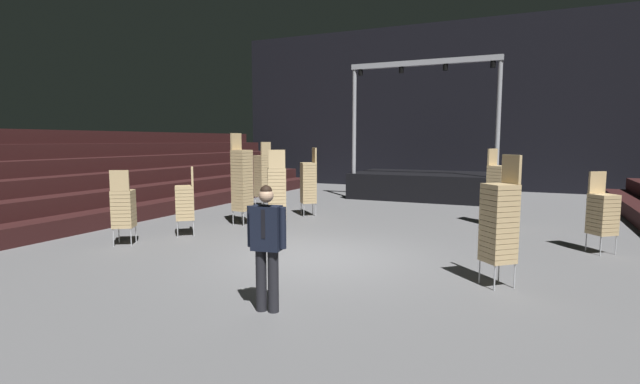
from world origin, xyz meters
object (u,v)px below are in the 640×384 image
Objects in this scene: chair_stack_front_left at (499,221)px; chair_stack_mid_left at (309,182)px; stage_riser at (428,183)px; chair_stack_aisle_left at (123,207)px; chair_stack_rear_right at (277,193)px; chair_stack_front_right at (497,188)px; chair_stack_rear_left at (242,179)px; chair_stack_mid_centre at (602,213)px; chair_stack_rear_centre at (185,201)px; man_with_tie at (267,241)px; chair_stack_mid_right at (263,175)px.

chair_stack_mid_left is (-5.89, 5.17, 0.00)m from chair_stack_front_left.
chair_stack_aisle_left is at bearing -111.44° from stage_riser.
chair_stack_rear_right is at bearing 26.39° from chair_stack_front_left.
chair_stack_aisle_left is (-7.54, -5.99, -0.21)m from chair_stack_front_right.
chair_stack_front_left is at bearing 73.91° from chair_stack_rear_left.
chair_stack_front_left reaches higher than chair_stack_mid_centre.
chair_stack_rear_centre is at bearing -5.78° from chair_stack_rear_left.
chair_stack_rear_left is 3.43m from chair_stack_aisle_left.
chair_stack_front_right is at bearing 4.20° from chair_stack_rear_right.
chair_stack_front_left is at bearing 32.31° from chair_stack_front_right.
chair_stack_aisle_left is at bearing 117.45° from chair_stack_rear_centre.
chair_stack_front_right is at bearing -114.63° from man_with_tie.
stage_riser is at bearing -61.24° from chair_stack_mid_left.
chair_stack_front_left is 5.71m from chair_stack_rear_right.
stage_riser is at bearing -61.05° from chair_stack_rear_centre.
chair_stack_mid_left and chair_stack_rear_right have the same top height.
chair_stack_rear_left is (-6.90, 2.99, 0.21)m from chair_stack_front_left.
chair_stack_front_right is at bearing -61.77° from stage_riser.
man_with_tie is 10.07m from chair_stack_mid_right.
stage_riser is 2.76× the size of chair_stack_front_right.
chair_stack_mid_right is 3.29m from chair_stack_rear_left.
man_with_tie is 1.03× the size of chair_stack_rear_centre.
chair_stack_mid_centre is at bearing -57.02° from stage_riser.
chair_stack_rear_right is (-2.47, 4.65, 0.07)m from man_with_tie.
chair_stack_rear_left is (-1.01, -2.19, 0.21)m from chair_stack_mid_left.
chair_stack_mid_right reaches higher than chair_stack_front_left.
chair_stack_mid_left is at bearing -59.47° from chair_stack_rear_centre.
chair_stack_mid_right is 1.35× the size of chair_stack_aisle_left.
chair_stack_mid_left is at bearing -55.75° from chair_stack_front_right.
chair_stack_front_right is 7.72m from chair_stack_mid_right.
chair_stack_mid_right is at bearing -54.07° from chair_stack_mid_centre.
man_with_tie is 1.03× the size of chair_stack_aisle_left.
chair_stack_front_left reaches higher than chair_stack_aisle_left.
chair_stack_aisle_left is (-1.02, -3.25, -0.42)m from chair_stack_rear_left.
chair_stack_front_right reaches higher than man_with_tie.
chair_stack_front_left is (2.83, 2.52, 0.07)m from man_with_tie.
chair_stack_rear_right is at bearing -124.96° from chair_stack_mid_right.
chair_stack_mid_left is 2.38m from chair_stack_mid_right.
stage_riser is 7.08m from chair_stack_mid_right.
stage_riser is at bearing 38.47° from chair_stack_aisle_left.
chair_stack_mid_right is (-2.20, 0.88, 0.08)m from chair_stack_mid_left.
man_with_tie is 5.57m from chair_stack_aisle_left.
chair_stack_front_right reaches higher than chair_stack_mid_centre.
chair_stack_front_left is 3.76m from chair_stack_mid_centre.
man_with_tie is 8.28m from chair_stack_mid_left.
chair_stack_rear_left is at bearing 119.86° from chair_stack_rear_right.
chair_stack_front_left reaches higher than chair_stack_rear_centre.
chair_stack_rear_right is at bearing -25.35° from chair_stack_front_right.
chair_stack_front_left is at bearing -53.77° from chair_stack_rear_right.
man_with_tie is at bearing 89.98° from chair_stack_front_left.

